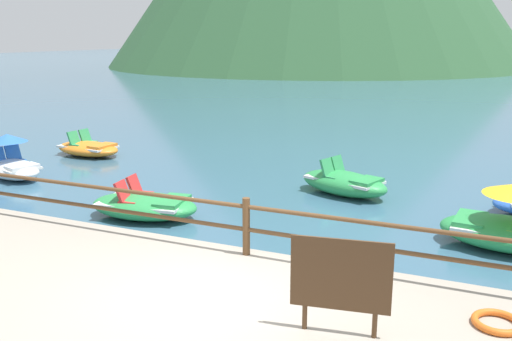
{
  "coord_description": "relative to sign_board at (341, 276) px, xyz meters",
  "views": [
    {
      "loc": [
        3.46,
        -6.12,
        3.84
      ],
      "look_at": [
        -1.31,
        5.0,
        0.9
      ],
      "focal_mm": 39.01,
      "sensor_mm": 36.0,
      "label": 1
    }
  ],
  "objects": [
    {
      "name": "dock_railing",
      "position": [
        -2.01,
        1.8,
        -0.14
      ],
      "size": [
        23.92,
        0.12,
        0.95
      ],
      "color": "brown",
      "rests_on": "promenade_dock"
    },
    {
      "name": "pedal_boat_2",
      "position": [
        -10.67,
        8.38,
        -0.88
      ],
      "size": [
        2.44,
        1.46,
        0.82
      ],
      "color": "orange",
      "rests_on": "ground"
    },
    {
      "name": "life_ring",
      "position": [
        1.73,
        0.93,
        -0.68
      ],
      "size": [
        0.61,
        0.61,
        0.09
      ],
      "primitive_type": "torus",
      "color": "orange",
      "rests_on": "promenade_dock"
    },
    {
      "name": "pedal_boat_4",
      "position": [
        -10.65,
        5.19,
        -0.73
      ],
      "size": [
        2.46,
        1.76,
        1.22
      ],
      "color": "white",
      "rests_on": "ground"
    },
    {
      "name": "ground_plane",
      "position": [
        -2.01,
        40.25,
        -1.13
      ],
      "size": [
        200.0,
        200.0,
        0.0
      ],
      "primitive_type": "plane",
      "color": "#38607A"
    },
    {
      "name": "pedal_boat_3",
      "position": [
        -1.78,
        7.19,
        -0.82
      ],
      "size": [
        2.59,
        1.84,
        0.89
      ],
      "color": "green",
      "rests_on": "ground"
    },
    {
      "name": "sign_board",
      "position": [
        0.0,
        0.0,
        0.0
      ],
      "size": [
        1.17,
        0.22,
        1.19
      ],
      "color": "silver",
      "rests_on": "promenade_dock"
    },
    {
      "name": "pedal_boat_1",
      "position": [
        -5.29,
        3.73,
        -0.85
      ],
      "size": [
        2.54,
        1.63,
        0.85
      ],
      "color": "green",
      "rests_on": "ground"
    },
    {
      "name": "pedal_boat_5",
      "position": [
        1.92,
        4.86,
        -0.7
      ],
      "size": [
        2.57,
        1.61,
        1.27
      ],
      "color": "green",
      "rests_on": "ground"
    }
  ]
}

